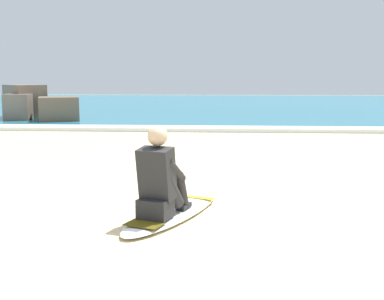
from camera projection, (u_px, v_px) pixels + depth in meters
ground_plane at (195, 218)px, 5.28m from camera, size 80.00×80.00×0.00m
sea at (219, 104)px, 27.62m from camera, size 80.00×28.00×0.10m
breaking_foam at (214, 129)px, 14.09m from camera, size 80.00×0.90×0.11m
surfboard_main at (174, 212)px, 5.41m from camera, size 1.21×2.08×0.08m
surfer_seated at (160, 181)px, 5.08m from camera, size 0.54×0.77×0.95m
rock_outcrop_distant at (32, 106)px, 17.36m from camera, size 3.45×3.50×1.27m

